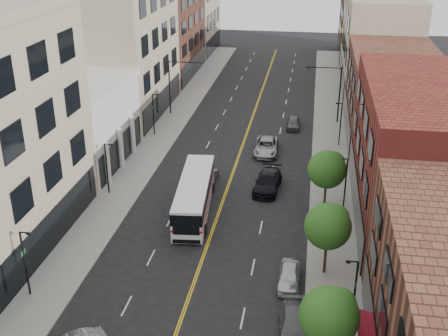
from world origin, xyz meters
The scene contains 27 objects.
sidewalk_left centered at (-10.00, 35.00, 0.07)m, with size 4.00×110.00×0.15m, color gray.
sidewalk_right centered at (10.00, 35.00, 0.07)m, with size 4.00×110.00×0.15m, color gray.
bldg_l_white centered at (-17.00, 31.00, 4.00)m, with size 10.00×14.00×8.00m, color silver.
bldg_l_far_a centered at (-17.00, 48.00, 9.00)m, with size 10.00×20.00×18.00m, color gray.
bldg_l_far_b centered at (-17.00, 68.00, 7.50)m, with size 10.00×20.00×15.00m, color brown.
bldg_r_mid centered at (17.00, 24.00, 6.00)m, with size 10.00×22.00×12.00m, color maroon.
bldg_r_far_a centered at (17.00, 45.00, 5.00)m, with size 10.00×20.00×10.00m, color brown.
bldg_r_far_b centered at (17.00, 66.00, 7.00)m, with size 10.00×22.00×14.00m, color gray.
bldg_r_far_c centered at (17.00, 86.00, 5.50)m, with size 10.00×18.00×11.00m, color brown.
tree_r_1 centered at (9.39, 4.07, 4.13)m, with size 3.40×3.40×5.59m.
tree_r_2 centered at (9.39, 14.07, 4.13)m, with size 3.40×3.40×5.59m.
tree_r_3 centered at (9.39, 24.07, 4.13)m, with size 3.40×3.40×5.59m.
lamp_l_1 centered at (-10.95, 8.00, 2.97)m, with size 0.81×0.55×5.05m.
lamp_l_2 centered at (-10.95, 24.00, 2.97)m, with size 0.81×0.55×5.05m.
lamp_l_3 centered at (-10.95, 40.00, 2.97)m, with size 0.81×0.55×5.05m.
lamp_r_1 centered at (10.95, 8.00, 2.97)m, with size 0.81×0.55×5.05m.
lamp_r_2 centered at (10.95, 24.00, 2.97)m, with size 0.81×0.55×5.05m.
lamp_r_3 centered at (10.95, 40.00, 2.97)m, with size 0.81×0.55×5.05m.
signal_mast_left centered at (-10.27, 48.00, 4.65)m, with size 4.49×0.18×7.20m.
signal_mast_right centered at (10.27, 48.00, 4.65)m, with size 4.49×0.18×7.20m.
city_bus centered at (-2.17, 21.91, 1.77)m, with size 3.70×12.01×3.04m.
car_parked_mid centered at (7.40, 6.96, 0.69)m, with size 1.93×4.75×1.38m, color #56565C.
car_parked_far centered at (6.79, 12.26, 0.68)m, with size 1.60×3.97×1.35m, color silver.
car_lane_behind centered at (-2.10, 28.00, 0.66)m, with size 1.39×3.98×1.31m, color #414145.
car_lane_a centered at (3.90, 27.38, 0.82)m, with size 2.29×5.62×1.63m, color black.
car_lane_b centered at (2.91, 36.58, 0.78)m, with size 2.59×5.61×1.56m, color #A0A1A7.
car_lane_c centered at (5.50, 45.26, 0.68)m, with size 1.59×3.96×1.35m, color #4E4D53.
Camera 1 is at (7.54, -21.58, 24.29)m, focal length 45.00 mm.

